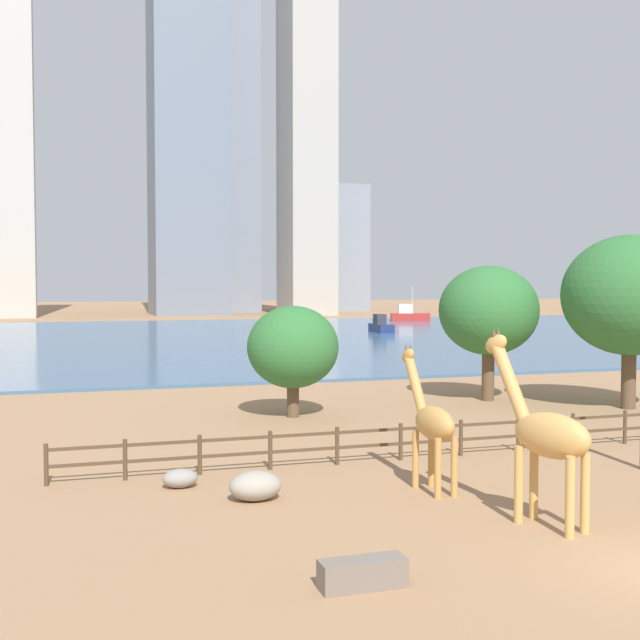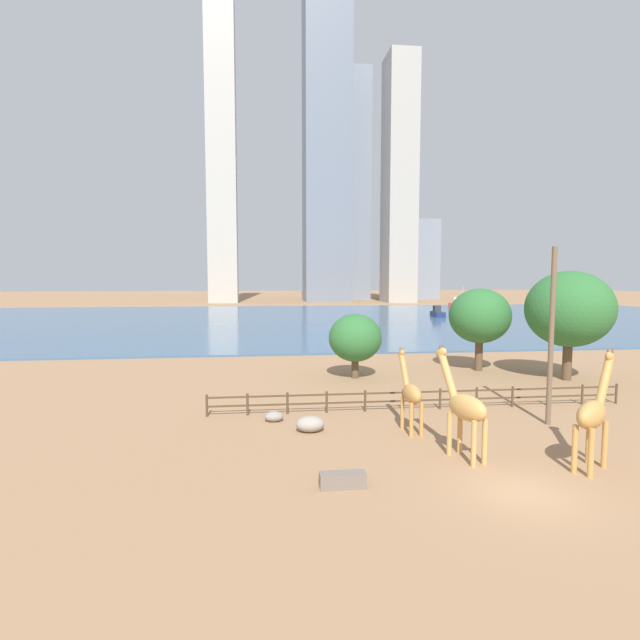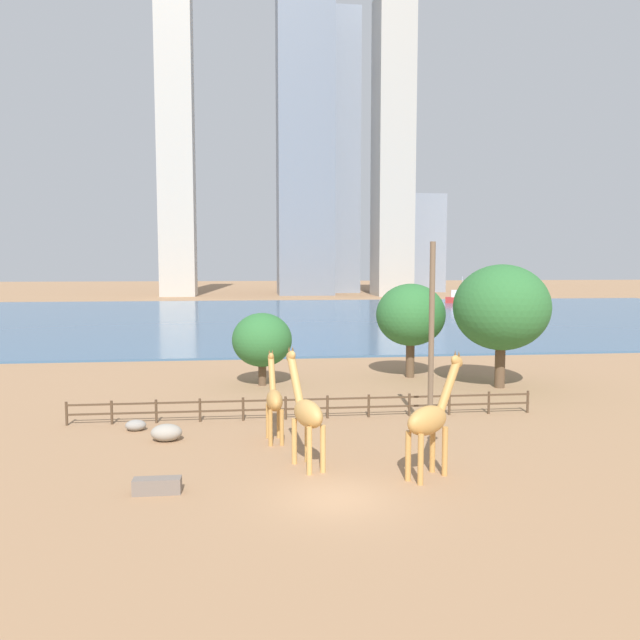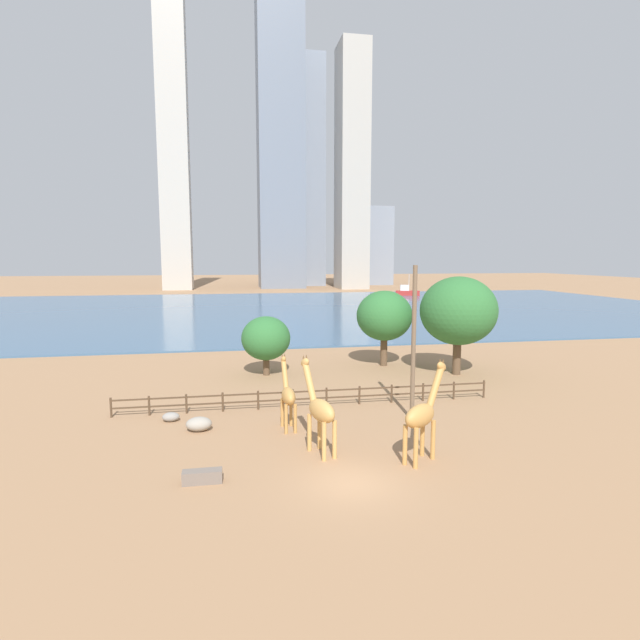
{
  "view_description": "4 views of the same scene",
  "coord_description": "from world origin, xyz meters",
  "px_view_note": "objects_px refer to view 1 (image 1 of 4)",
  "views": [
    {
      "loc": [
        -12.43,
        -13.73,
        6.19
      ],
      "look_at": [
        1.74,
        30.44,
        4.11
      ],
      "focal_mm": 45.0,
      "sensor_mm": 36.0,
      "label": 1
    },
    {
      "loc": [
        -9.76,
        -17.21,
        8.17
      ],
      "look_at": [
        -3.19,
        38.59,
        3.3
      ],
      "focal_mm": 28.0,
      "sensor_mm": 36.0,
      "label": 2
    },
    {
      "loc": [
        -3.11,
        -22.24,
        8.75
      ],
      "look_at": [
        2.58,
        28.29,
        4.07
      ],
      "focal_mm": 35.0,
      "sensor_mm": 36.0,
      "label": 3
    },
    {
      "loc": [
        -5.23,
        -21.06,
        10.27
      ],
      "look_at": [
        2.3,
        20.85,
        4.92
      ],
      "focal_mm": 28.0,
      "sensor_mm": 36.0,
      "label": 4
    }
  ],
  "objects_px": {
    "tree_left_large": "(489,311)",
    "boat_sailboat": "(381,326)",
    "giraffe_young": "(432,422)",
    "tree_right_tall": "(293,347)",
    "giraffe_companion": "(545,434)",
    "boat_ferry": "(409,315)",
    "boulder_near_fence": "(180,478)",
    "boulder_by_pole": "(255,486)",
    "tree_center_broad": "(630,295)",
    "feeding_trough": "(363,573)"
  },
  "relations": [
    {
      "from": "boat_sailboat",
      "to": "giraffe_young",
      "type": "bearing_deg",
      "value": -16.73
    },
    {
      "from": "feeding_trough",
      "to": "boat_sailboat",
      "type": "xyz_separation_m",
      "value": [
        32.01,
        77.68,
        0.66
      ]
    },
    {
      "from": "giraffe_companion",
      "to": "giraffe_young",
      "type": "xyz_separation_m",
      "value": [
        -1.21,
        4.09,
        -0.31
      ]
    },
    {
      "from": "giraffe_young",
      "to": "tree_center_broad",
      "type": "bearing_deg",
      "value": -58.52
    },
    {
      "from": "giraffe_young",
      "to": "boulder_by_pole",
      "type": "distance_m",
      "value": 5.56
    },
    {
      "from": "boulder_by_pole",
      "to": "feeding_trough",
      "type": "height_order",
      "value": "boulder_by_pole"
    },
    {
      "from": "boat_ferry",
      "to": "boat_sailboat",
      "type": "xyz_separation_m",
      "value": [
        -15.85,
        -26.81,
        -0.18
      ]
    },
    {
      "from": "tree_right_tall",
      "to": "boat_ferry",
      "type": "xyz_separation_m",
      "value": [
        43.46,
        83.81,
        -2.11
      ]
    },
    {
      "from": "tree_center_broad",
      "to": "boat_sailboat",
      "type": "bearing_deg",
      "value": 79.53
    },
    {
      "from": "giraffe_young",
      "to": "boulder_near_fence",
      "type": "xyz_separation_m",
      "value": [
        -7.13,
        2.64,
        -1.78
      ]
    },
    {
      "from": "feeding_trough",
      "to": "tree_left_large",
      "type": "height_order",
      "value": "tree_left_large"
    },
    {
      "from": "boulder_by_pole",
      "to": "boat_ferry",
      "type": "relative_size",
      "value": 0.23
    },
    {
      "from": "feeding_trough",
      "to": "giraffe_companion",
      "type": "bearing_deg",
      "value": 22.83
    },
    {
      "from": "boulder_near_fence",
      "to": "tree_center_broad",
      "type": "distance_m",
      "value": 25.55
    },
    {
      "from": "tree_right_tall",
      "to": "boat_sailboat",
      "type": "xyz_separation_m",
      "value": [
        27.61,
        57.0,
        -2.3
      ]
    },
    {
      "from": "giraffe_companion",
      "to": "feeding_trough",
      "type": "height_order",
      "value": "giraffe_companion"
    },
    {
      "from": "boulder_by_pole",
      "to": "tree_center_broad",
      "type": "height_order",
      "value": "tree_center_broad"
    },
    {
      "from": "tree_right_tall",
      "to": "boat_ferry",
      "type": "bearing_deg",
      "value": 62.59
    },
    {
      "from": "boulder_near_fence",
      "to": "boat_ferry",
      "type": "height_order",
      "value": "boat_ferry"
    },
    {
      "from": "boulder_near_fence",
      "to": "feeding_trough",
      "type": "relative_size",
      "value": 0.59
    },
    {
      "from": "tree_left_large",
      "to": "boat_sailboat",
      "type": "xyz_separation_m",
      "value": [
        16.28,
        55.08,
        -3.81
      ]
    },
    {
      "from": "boat_sailboat",
      "to": "boulder_by_pole",
      "type": "bearing_deg",
      "value": -20.51
    },
    {
      "from": "giraffe_young",
      "to": "boulder_by_pole",
      "type": "xyz_separation_m",
      "value": [
        -5.28,
        0.53,
        -1.64
      ]
    },
    {
      "from": "giraffe_companion",
      "to": "tree_left_large",
      "type": "bearing_deg",
      "value": -45.5
    },
    {
      "from": "feeding_trough",
      "to": "tree_right_tall",
      "type": "bearing_deg",
      "value": 77.98
    },
    {
      "from": "giraffe_companion",
      "to": "boat_ferry",
      "type": "xyz_separation_m",
      "value": [
        41.93,
        102.0,
        -1.23
      ]
    },
    {
      "from": "giraffe_companion",
      "to": "boulder_near_fence",
      "type": "xyz_separation_m",
      "value": [
        -8.35,
        6.73,
        -2.09
      ]
    },
    {
      "from": "boulder_near_fence",
      "to": "tree_left_large",
      "type": "bearing_deg",
      "value": 36.38
    },
    {
      "from": "giraffe_young",
      "to": "boulder_near_fence",
      "type": "relative_size",
      "value": 4.04
    },
    {
      "from": "boulder_by_pole",
      "to": "tree_right_tall",
      "type": "distance_m",
      "value": 14.72
    },
    {
      "from": "giraffe_young",
      "to": "boat_ferry",
      "type": "relative_size",
      "value": 0.65
    },
    {
      "from": "tree_left_large",
      "to": "boulder_near_fence",
      "type": "bearing_deg",
      "value": -143.62
    },
    {
      "from": "tree_left_large",
      "to": "boat_ferry",
      "type": "distance_m",
      "value": 88.05
    },
    {
      "from": "giraffe_young",
      "to": "boat_ferry",
      "type": "height_order",
      "value": "boat_ferry"
    },
    {
      "from": "tree_right_tall",
      "to": "feeding_trough",
      "type": "bearing_deg",
      "value": -102.02
    },
    {
      "from": "tree_center_broad",
      "to": "feeding_trough",
      "type": "bearing_deg",
      "value": -139.37
    },
    {
      "from": "giraffe_young",
      "to": "boulder_near_fence",
      "type": "height_order",
      "value": "giraffe_young"
    },
    {
      "from": "giraffe_companion",
      "to": "boat_ferry",
      "type": "distance_m",
      "value": 110.29
    },
    {
      "from": "tree_left_large",
      "to": "boat_sailboat",
      "type": "bearing_deg",
      "value": 73.53
    },
    {
      "from": "giraffe_companion",
      "to": "feeding_trough",
      "type": "distance_m",
      "value": 6.76
    },
    {
      "from": "feeding_trough",
      "to": "tree_center_broad",
      "type": "xyz_separation_m",
      "value": [
        20.97,
        17.99,
        5.33
      ]
    },
    {
      "from": "giraffe_young",
      "to": "tree_left_large",
      "type": "xyz_separation_m",
      "value": [
        11.01,
        16.01,
        2.71
      ]
    },
    {
      "from": "giraffe_companion",
      "to": "tree_center_broad",
      "type": "bearing_deg",
      "value": -63.66
    },
    {
      "from": "boulder_by_pole",
      "to": "tree_right_tall",
      "type": "bearing_deg",
      "value": 69.86
    },
    {
      "from": "boulder_near_fence",
      "to": "feeding_trough",
      "type": "xyz_separation_m",
      "value": [
        2.42,
        -9.23,
        0.01
      ]
    },
    {
      "from": "tree_left_large",
      "to": "boulder_by_pole",
      "type": "bearing_deg",
      "value": -136.48
    },
    {
      "from": "boulder_near_fence",
      "to": "boat_sailboat",
      "type": "distance_m",
      "value": 76.63
    },
    {
      "from": "boulder_by_pole",
      "to": "tree_center_broad",
      "type": "bearing_deg",
      "value": 26.78
    },
    {
      "from": "feeding_trough",
      "to": "tree_center_broad",
      "type": "distance_m",
      "value": 28.14
    },
    {
      "from": "giraffe_young",
      "to": "boat_ferry",
      "type": "xyz_separation_m",
      "value": [
        43.15,
        97.91,
        -0.92
      ]
    }
  ]
}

